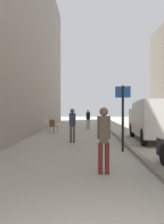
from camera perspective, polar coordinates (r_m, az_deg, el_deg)
The scene contains 10 objects.
ground_plane at distance 14.41m, azimuth 1.86°, elevation -5.99°, with size 80.00×80.00×0.00m, color #A8A093.
building_facade_left at distance 15.94m, azimuth -17.47°, elevation 19.74°, with size 2.74×40.00×13.78m, color gray.
kerb_strip at distance 14.52m, azimuth 8.14°, elevation -5.71°, with size 0.16×40.00×0.12m, color gray.
pedestrian_main_foreground at distance 20.78m, azimuth 1.37°, elevation -1.36°, with size 0.32×0.21×1.61m.
pedestrian_mid_block at distance 12.75m, azimuth -2.14°, elevation -2.46°, with size 0.33×0.24×1.69m.
pedestrian_far_crossing at distance 6.70m, azimuth 4.83°, elevation -5.21°, with size 0.34×0.22×1.73m.
delivery_van at distance 14.08m, azimuth 15.80°, elevation -1.46°, with size 2.28×5.63×2.12m.
street_sign_post at distance 10.30m, azimuth 9.00°, elevation -0.07°, with size 0.60×0.14×2.60m.
cafe_chair_near_window at distance 18.89m, azimuth -7.47°, elevation -2.74°, with size 0.61×0.61×0.94m.
cafe_chair_by_doorway at distance 17.83m, azimuth -6.42°, elevation -2.94°, with size 0.60×0.60×0.94m.
Camera 1 is at (-0.25, -2.31, 1.69)m, focal length 41.43 mm.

